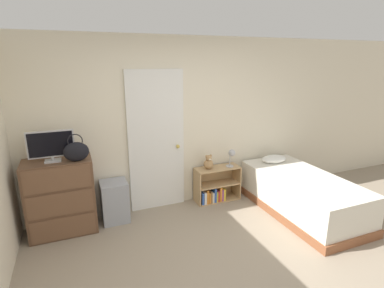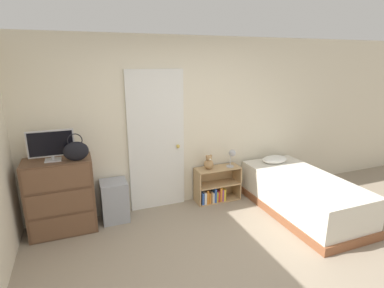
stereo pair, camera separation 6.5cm
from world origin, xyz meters
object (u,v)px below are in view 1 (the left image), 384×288
(handbag, at_px, (76,151))
(bookshelf, at_px, (215,188))
(dresser, at_px, (61,197))
(teddy_bear, at_px, (209,163))
(tv, at_px, (51,145))
(storage_bin, at_px, (115,201))
(desk_lamp, at_px, (232,155))
(bed, at_px, (301,194))

(handbag, distance_m, bookshelf, 2.23)
(dresser, bearing_deg, bookshelf, 2.03)
(dresser, bearing_deg, teddy_bear, 2.14)
(bookshelf, distance_m, teddy_bear, 0.46)
(tv, xyz_separation_m, handbag, (0.28, -0.11, -0.08))
(bookshelf, bearing_deg, handbag, -174.11)
(dresser, relative_size, handbag, 2.87)
(handbag, height_order, bookshelf, handbag)
(tv, bearing_deg, dresser, 25.68)
(storage_bin, relative_size, teddy_bear, 2.49)
(tv, xyz_separation_m, storage_bin, (0.71, 0.06, -0.91))
(teddy_bear, bearing_deg, desk_lamp, -6.42)
(handbag, bearing_deg, bookshelf, 5.89)
(dresser, xyz_separation_m, storage_bin, (0.67, 0.05, -0.21))
(tv, height_order, bed, tv)
(handbag, xyz_separation_m, teddy_bear, (1.90, 0.21, -0.47))
(dresser, height_order, teddy_bear, dresser)
(desk_lamp, height_order, bed, desk_lamp)
(bookshelf, bearing_deg, storage_bin, -178.81)
(desk_lamp, bearing_deg, storage_bin, 179.69)
(dresser, xyz_separation_m, desk_lamp, (2.52, 0.04, 0.26))
(storage_bin, bearing_deg, tv, -174.80)
(bed, bearing_deg, desk_lamp, 134.38)
(storage_bin, bearing_deg, bed, -16.78)
(tv, bearing_deg, bookshelf, 2.43)
(bed, bearing_deg, storage_bin, 163.22)
(desk_lamp, bearing_deg, handbag, -175.86)
(dresser, xyz_separation_m, tv, (-0.04, -0.02, 0.70))
(dresser, xyz_separation_m, handbag, (0.24, -0.13, 0.63))
(tv, bearing_deg, storage_bin, 5.20)
(bed, bearing_deg, handbag, 168.63)
(storage_bin, xyz_separation_m, teddy_bear, (1.47, 0.03, 0.37))
(tv, distance_m, handbag, 0.31)
(tv, distance_m, teddy_bear, 2.25)
(storage_bin, bearing_deg, dresser, -175.98)
(tv, height_order, storage_bin, tv)
(dresser, relative_size, bed, 0.51)
(desk_lamp, distance_m, bed, 1.19)
(bookshelf, relative_size, teddy_bear, 3.11)
(teddy_bear, bearing_deg, bed, -35.67)
(teddy_bear, relative_size, desk_lamp, 0.81)
(handbag, bearing_deg, bed, -11.37)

